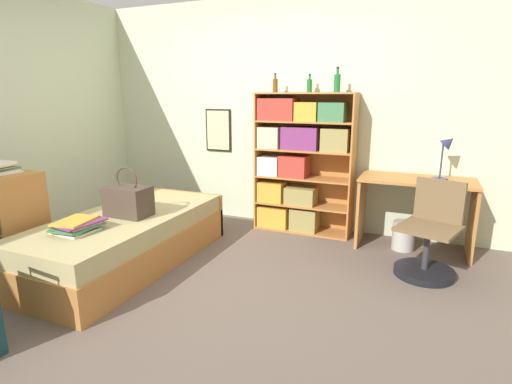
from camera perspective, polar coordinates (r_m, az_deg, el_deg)
ground_plane at (r=3.56m, az=-8.66°, el=-11.79°), size 14.00×14.00×0.00m
wall_back at (r=4.78m, az=1.86°, el=11.05°), size 10.00×0.09×2.60m
wall_left at (r=4.75m, az=-32.46°, el=8.93°), size 0.06×10.00×2.60m
bed at (r=3.89m, az=-17.75°, el=-6.40°), size 0.92×2.02×0.46m
handbag at (r=3.75m, az=-17.78°, el=-1.18°), size 0.39×0.25×0.45m
book_stack_on_bed at (r=3.49m, az=-24.21°, el=-4.40°), size 0.34×0.39×0.10m
dresser at (r=4.07m, az=-32.07°, el=-3.89°), size 0.53×0.48×0.88m
bookcase at (r=4.49m, az=5.85°, el=4.38°), size 1.08×0.33×1.55m
bottle_green at (r=4.52m, az=2.76°, el=15.03°), size 0.06×0.06×0.20m
bottle_brown at (r=4.45m, az=7.64°, el=14.88°), size 0.06×0.06×0.19m
bottle_clear at (r=4.29m, az=11.52°, el=15.09°), size 0.07×0.07×0.25m
desk at (r=4.26m, az=21.81°, el=-1.21°), size 1.08×0.55×0.73m
desk_lamp at (r=4.20m, az=25.60°, el=5.54°), size 0.20×0.15×0.45m
desk_chair at (r=3.78m, az=23.39°, el=-7.16°), size 0.58×0.58×0.81m
waste_bin at (r=4.31m, az=20.32°, el=-5.85°), size 0.22×0.22×0.29m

